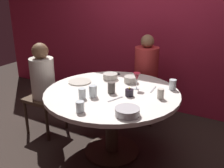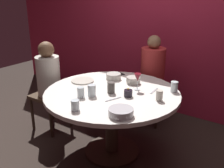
{
  "view_description": "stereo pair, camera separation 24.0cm",
  "coord_description": "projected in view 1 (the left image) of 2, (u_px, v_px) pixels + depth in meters",
  "views": [
    {
      "loc": [
        1.19,
        -2.12,
        1.69
      ],
      "look_at": [
        0.0,
        0.0,
        0.81
      ],
      "focal_mm": 41.08,
      "sensor_mm": 36.0,
      "label": 1
    },
    {
      "loc": [
        1.39,
        -2.0,
        1.69
      ],
      "look_at": [
        0.0,
        0.0,
        0.81
      ],
      "focal_mm": 41.08,
      "sensor_mm": 36.0,
      "label": 2
    }
  ],
  "objects": [
    {
      "name": "ground_plane",
      "position": [
        112.0,
        151.0,
        2.87
      ],
      "size": [
        8.0,
        8.0,
        0.0
      ],
      "primitive_type": "plane",
      "color": "#2D231E"
    },
    {
      "name": "back_wall",
      "position": [
        161.0,
        21.0,
        3.57
      ],
      "size": [
        6.0,
        0.1,
        2.6
      ],
      "primitive_type": "cube",
      "color": "maroon",
      "rests_on": "ground"
    },
    {
      "name": "dining_table",
      "position": [
        112.0,
        104.0,
        2.67
      ],
      "size": [
        1.38,
        1.38,
        0.73
      ],
      "color": "silver",
      "rests_on": "ground"
    },
    {
      "name": "seated_diner_left",
      "position": [
        43.0,
        79.0,
        3.06
      ],
      "size": [
        0.4,
        0.4,
        1.14
      ],
      "rotation": [
        0.0,
        0.0,
        6.28
      ],
      "color": "#3F2D1E",
      "rests_on": "ground"
    },
    {
      "name": "seated_diner_back",
      "position": [
        146.0,
        69.0,
        3.38
      ],
      "size": [
        0.4,
        0.4,
        1.17
      ],
      "rotation": [
        0.0,
        0.0,
        4.71
      ],
      "color": "#3F2D1E",
      "rests_on": "ground"
    },
    {
      "name": "candle_holder",
      "position": [
        129.0,
        93.0,
        2.5
      ],
      "size": [
        0.08,
        0.08,
        0.09
      ],
      "color": "black",
      "rests_on": "dining_table"
    },
    {
      "name": "wine_glass",
      "position": [
        137.0,
        77.0,
        2.64
      ],
      "size": [
        0.08,
        0.08,
        0.18
      ],
      "color": "silver",
      "rests_on": "dining_table"
    },
    {
      "name": "dinner_plate",
      "position": [
        80.0,
        82.0,
        2.87
      ],
      "size": [
        0.26,
        0.26,
        0.01
      ],
      "primitive_type": "cylinder",
      "color": "beige",
      "rests_on": "dining_table"
    },
    {
      "name": "cell_phone",
      "position": [
        115.0,
        73.0,
        3.17
      ],
      "size": [
        0.16,
        0.12,
        0.01
      ],
      "primitive_type": "cube",
      "rotation": [
        0.0,
        0.0,
        1.15
      ],
      "color": "black",
      "rests_on": "dining_table"
    },
    {
      "name": "bowl_serving_large",
      "position": [
        127.0,
        112.0,
        2.11
      ],
      "size": [
        0.21,
        0.21,
        0.06
      ],
      "primitive_type": "cylinder",
      "color": "#B7B7BC",
      "rests_on": "dining_table"
    },
    {
      "name": "bowl_salad_center",
      "position": [
        131.0,
        79.0,
        2.86
      ],
      "size": [
        0.15,
        0.15,
        0.07
      ],
      "primitive_type": "cylinder",
      "color": "#B2ADA3",
      "rests_on": "dining_table"
    },
    {
      "name": "bowl_small_white",
      "position": [
        110.0,
        76.0,
        2.97
      ],
      "size": [
        0.17,
        0.17,
        0.07
      ],
      "primitive_type": "cylinder",
      "color": "#B2ADA3",
      "rests_on": "dining_table"
    },
    {
      "name": "cup_near_candle",
      "position": [
        80.0,
        107.0,
        2.16
      ],
      "size": [
        0.07,
        0.07,
        0.09
      ],
      "primitive_type": "cylinder",
      "color": "silver",
      "rests_on": "dining_table"
    },
    {
      "name": "cup_by_left_diner",
      "position": [
        161.0,
        94.0,
        2.43
      ],
      "size": [
        0.06,
        0.06,
        0.1
      ],
      "primitive_type": "cylinder",
      "color": "beige",
      "rests_on": "dining_table"
    },
    {
      "name": "cup_by_right_diner",
      "position": [
        111.0,
        88.0,
        2.56
      ],
      "size": [
        0.08,
        0.08,
        0.11
      ],
      "primitive_type": "cylinder",
      "color": "#4C4742",
      "rests_on": "dining_table"
    },
    {
      "name": "cup_center_front",
      "position": [
        93.0,
        91.0,
        2.47
      ],
      "size": [
        0.08,
        0.08,
        0.11
      ],
      "primitive_type": "cylinder",
      "color": "silver",
      "rests_on": "dining_table"
    },
    {
      "name": "cup_far_edge",
      "position": [
        82.0,
        93.0,
        2.43
      ],
      "size": [
        0.07,
        0.07,
        0.1
      ],
      "primitive_type": "cylinder",
      "color": "silver",
      "rests_on": "dining_table"
    },
    {
      "name": "cup_beside_wine",
      "position": [
        173.0,
        85.0,
        2.65
      ],
      "size": [
        0.07,
        0.07,
        0.11
      ],
      "primitive_type": "cylinder",
      "color": "silver",
      "rests_on": "dining_table"
    },
    {
      "name": "fork_near_plate",
      "position": [
        153.0,
        89.0,
        2.66
      ],
      "size": [
        0.03,
        0.18,
        0.01
      ],
      "primitive_type": "cube",
      "rotation": [
        0.0,
        0.0,
        0.07
      ],
      "color": "#B7B7BC",
      "rests_on": "dining_table"
    },
    {
      "name": "knife_near_plate",
      "position": [
        115.0,
        99.0,
        2.42
      ],
      "size": [
        0.08,
        0.17,
        0.01
      ],
      "primitive_type": "cube",
      "rotation": [
        0.0,
        0.0,
        -0.35
      ],
      "color": "#B7B7BC",
      "rests_on": "dining_table"
    }
  ]
}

